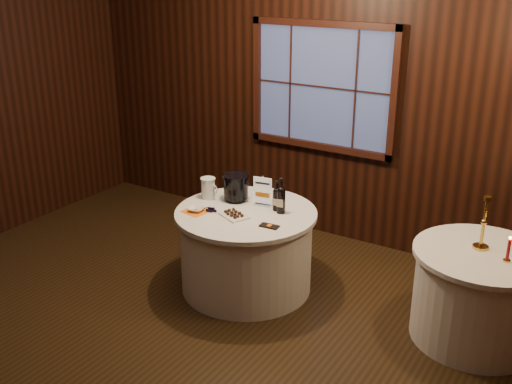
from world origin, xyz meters
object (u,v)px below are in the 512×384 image
Objects in this scene: sign_stand at (263,196)px; chocolate_plate at (234,215)px; port_bottle_left at (276,198)px; grape_bunch at (211,210)px; chocolate_box at (269,226)px; cracker_bowl at (196,209)px; port_bottle_right at (281,198)px; side_table at (478,295)px; main_table at (246,250)px; red_candle at (508,252)px; ice_bucket at (236,187)px; brass_candlestick at (483,230)px; glass_pitcher at (208,188)px.

chocolate_plate is (-0.08, -0.35, -0.08)m from sign_stand.
port_bottle_left is 1.70× the size of grape_bunch.
chocolate_plate reaches higher than chocolate_box.
port_bottle_left is at bearing 34.52° from cracker_bowl.
port_bottle_right is at bearing -24.56° from sign_stand.
port_bottle_right reaches higher than side_table.
port_bottle_right is at bearing 26.31° from main_table.
red_candle is at bearing -9.17° from sign_stand.
ice_bucket is 2.40m from red_candle.
port_bottle_left is 0.85× the size of port_bottle_right.
sign_stand is 0.24m from port_bottle_right.
side_table is 0.54m from brass_candlestick.
glass_pitcher is at bearing 168.61° from port_bottle_right.
brass_candlestick is (1.67, 0.21, 0.02)m from port_bottle_right.
main_table is 6.18× the size of red_candle.
brass_candlestick is at bearing 11.53° from glass_pitcher.
chocolate_plate is at bearing -22.45° from glass_pitcher.
grape_bunch is (-0.04, -0.35, -0.11)m from ice_bucket.
side_table is at bearing 12.01° from grape_bunch.
chocolate_box is (0.30, -0.38, -0.09)m from sign_stand.
sign_stand is 0.65× the size of brass_candlestick.
cracker_bowl is at bearing -179.78° from chocolate_box.
ice_bucket is (-0.22, 0.17, 0.52)m from main_table.
main_table is at bearing -139.03° from port_bottle_left.
port_bottle_right is 1.02× the size of chocolate_plate.
ice_bucket is (-0.28, -0.03, 0.04)m from sign_stand.
sign_stand is 0.28m from ice_bucket.
port_bottle_right is 2.00× the size of chocolate_box.
port_bottle_left is 1.39× the size of glass_pitcher.
ice_bucket is at bearing 175.23° from sign_stand.
sign_stand is at bearing 172.89° from port_bottle_left.
glass_pitcher reaches higher than chocolate_box.
sign_stand is 1.13× the size of ice_bucket.
grape_bunch is 2.28m from brass_candlestick.
ice_bucket is at bearing 84.21° from grape_bunch.
grape_bunch is (-0.26, -0.18, 0.40)m from main_table.
ice_bucket reaches higher than chocolate_box.
chocolate_plate is at bearing -124.32° from port_bottle_left.
cracker_bowl is (0.10, -0.32, -0.08)m from glass_pitcher.
main_table is 7.89× the size of chocolate_box.
port_bottle_left is at bearing -0.55° from ice_bucket.
grape_bunch is at bearing -140.57° from port_bottle_left.
brass_candlestick is at bearing 150.46° from red_candle.
main_table is 4.61× the size of port_bottle_left.
chocolate_box is 1.00× the size of grape_bunch.
brass_candlestick is (1.98, 0.50, 0.14)m from chocolate_plate.
side_table is at bearing 11.71° from chocolate_box.
chocolate_box is (0.35, -0.18, 0.39)m from main_table.
glass_pitcher is at bearing 170.10° from main_table.
chocolate_plate is 0.36m from cracker_bowl.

